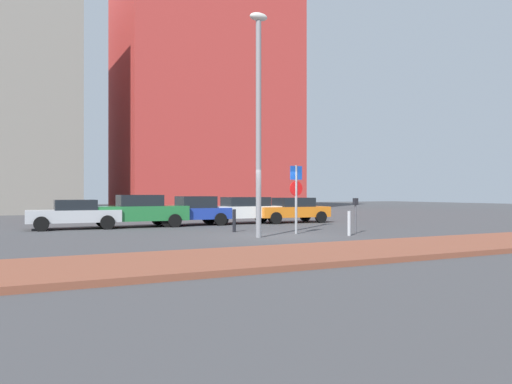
% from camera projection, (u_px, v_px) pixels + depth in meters
% --- Properties ---
extents(ground_plane, '(120.00, 120.00, 0.00)m').
position_uv_depth(ground_plane, '(277.00, 236.00, 18.93)').
color(ground_plane, '#424244').
extents(sidewalk_brick, '(40.00, 3.72, 0.14)m').
position_uv_depth(sidewalk_brick, '(378.00, 250.00, 13.79)').
color(sidewalk_brick, brown).
rests_on(sidewalk_brick, ground).
extents(parked_car_silver, '(4.10, 2.07, 1.34)m').
position_uv_depth(parked_car_silver, '(74.00, 214.00, 22.61)').
color(parked_car_silver, '#B7BABF').
rests_on(parked_car_silver, ground).
extents(parked_car_green, '(4.64, 2.12, 1.56)m').
position_uv_depth(parked_car_green, '(139.00, 211.00, 23.96)').
color(parked_car_green, '#237238').
rests_on(parked_car_green, ground).
extents(parked_car_blue, '(4.06, 2.07, 1.48)m').
position_uv_depth(parked_car_blue, '(191.00, 211.00, 25.31)').
color(parked_car_blue, '#1E389E').
rests_on(parked_car_blue, ground).
extents(parked_car_white, '(4.41, 2.05, 1.43)m').
position_uv_depth(parked_car_white, '(243.00, 209.00, 26.70)').
color(parked_car_white, white).
rests_on(parked_car_white, ground).
extents(parked_car_orange, '(4.15, 2.13, 1.39)m').
position_uv_depth(parked_car_orange, '(292.00, 210.00, 27.57)').
color(parked_car_orange, orange).
rests_on(parked_car_orange, ground).
extents(parking_sign_post, '(0.60, 0.10, 2.76)m').
position_uv_depth(parking_sign_post, '(296.00, 191.00, 19.94)').
color(parking_sign_post, gray).
rests_on(parking_sign_post, ground).
extents(parking_meter, '(0.18, 0.14, 1.44)m').
position_uv_depth(parking_meter, '(355.00, 211.00, 20.19)').
color(parking_meter, '#4C4C51').
rests_on(parking_meter, ground).
extents(street_lamp, '(0.70, 0.36, 8.30)m').
position_uv_depth(street_lamp, '(259.00, 108.00, 18.30)').
color(street_lamp, gray).
rests_on(street_lamp, ground).
extents(traffic_bollard_near, '(0.13, 0.13, 0.95)m').
position_uv_depth(traffic_bollard_near, '(349.00, 223.00, 19.12)').
color(traffic_bollard_near, '#B7B7BC').
rests_on(traffic_bollard_near, ground).
extents(traffic_bollard_mid, '(0.14, 0.14, 0.96)m').
position_uv_depth(traffic_bollard_mid, '(234.00, 221.00, 20.94)').
color(traffic_bollard_mid, black).
rests_on(traffic_bollard_mid, ground).
extents(building_colorful_midrise, '(17.40, 12.20, 26.43)m').
position_uv_depth(building_colorful_midrise, '(205.00, 82.00, 51.85)').
color(building_colorful_midrise, '#BF3833').
rests_on(building_colorful_midrise, ground).
extents(building_under_construction, '(11.73, 15.66, 20.03)m').
position_uv_depth(building_under_construction, '(0.00, 97.00, 43.14)').
color(building_under_construction, gray).
rests_on(building_under_construction, ground).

